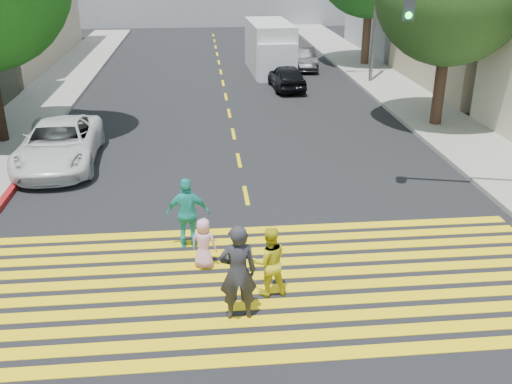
{
  "coord_description": "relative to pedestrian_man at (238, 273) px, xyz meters",
  "views": [
    {
      "loc": [
        -1.2,
        -9.24,
        6.71
      ],
      "look_at": [
        0.0,
        3.0,
        1.4
      ],
      "focal_mm": 40.0,
      "sensor_mm": 36.0,
      "label": 1
    }
  ],
  "objects": [
    {
      "name": "pedestrian_man",
      "position": [
        0.0,
        0.0,
        0.0
      ],
      "size": [
        0.75,
        0.51,
        2.01
      ],
      "primitive_type": "imported",
      "rotation": [
        0.0,
        0.0,
        3.19
      ],
      "color": "#28272C",
      "rests_on": "ground"
    },
    {
      "name": "sidewalk_right",
      "position": [
        9.13,
        14.91,
        -0.93
      ],
      "size": [
        3.0,
        60.0,
        0.15
      ],
      "primitive_type": "cube",
      "color": "gray",
      "rests_on": "ground"
    },
    {
      "name": "pedestrian_child",
      "position": [
        -0.63,
        1.98,
        -0.41
      ],
      "size": [
        0.68,
        0.56,
        1.19
      ],
      "primitive_type": "imported",
      "rotation": [
        0.0,
        0.0,
        2.78
      ],
      "color": "#DB98BC",
      "rests_on": "ground"
    },
    {
      "name": "sidewalk_left",
      "position": [
        -7.87,
        21.91,
        -0.93
      ],
      "size": [
        3.0,
        40.0,
        0.15
      ],
      "primitive_type": "cube",
      "color": "gray",
      "rests_on": "ground"
    },
    {
      "name": "lane_line",
      "position": [
        0.63,
        22.41,
        -1.0
      ],
      "size": [
        0.12,
        34.4,
        0.01
      ],
      "color": "yellow",
      "rests_on": "ground"
    },
    {
      "name": "ground",
      "position": [
        0.63,
        -0.09,
        -1.0
      ],
      "size": [
        120.0,
        120.0,
        0.0
      ],
      "primitive_type": "plane",
      "color": "black"
    },
    {
      "name": "curb_red",
      "position": [
        -6.27,
        5.91,
        -0.92
      ],
      "size": [
        0.2,
        8.0,
        0.16
      ],
      "primitive_type": "cube",
      "color": "maroon",
      "rests_on": "ground"
    },
    {
      "name": "white_van",
      "position": [
        3.49,
        23.55,
        0.32
      ],
      "size": [
        2.41,
        5.97,
        2.78
      ],
      "rotation": [
        0.0,
        0.0,
        0.03
      ],
      "color": "silver",
      "rests_on": "ground"
    },
    {
      "name": "pedestrian_woman",
      "position": [
        0.7,
        0.76,
        -0.24
      ],
      "size": [
        0.8,
        0.65,
        1.53
      ],
      "primitive_type": "imported",
      "rotation": [
        0.0,
        0.0,
        3.24
      ],
      "color": "gold",
      "rests_on": "ground"
    },
    {
      "name": "pedestrian_extra",
      "position": [
        -0.99,
        2.98,
        -0.12
      ],
      "size": [
        1.04,
        0.45,
        1.77
      ],
      "primitive_type": "imported",
      "rotation": [
        0.0,
        0.0,
        3.12
      ],
      "color": "teal",
      "rests_on": "ground"
    },
    {
      "name": "dark_car_parked",
      "position": [
        5.55,
        24.22,
        -0.39
      ],
      "size": [
        1.46,
        3.78,
        1.23
      ],
      "primitive_type": "imported",
      "rotation": [
        0.0,
        0.0,
        -0.05
      ],
      "color": "black",
      "rests_on": "ground"
    },
    {
      "name": "dark_car_near",
      "position": [
        3.8,
        19.17,
        -0.37
      ],
      "size": [
        1.67,
        3.79,
        1.27
      ],
      "primitive_type": "imported",
      "rotation": [
        0.0,
        0.0,
        3.19
      ],
      "color": "black",
      "rests_on": "ground"
    },
    {
      "name": "crosswalk",
      "position": [
        0.63,
        1.18,
        -1.0
      ],
      "size": [
        13.4,
        5.3,
        0.01
      ],
      "color": "yellow",
      "rests_on": "ground"
    },
    {
      "name": "silver_car",
      "position": [
        3.82,
        29.48,
        -0.4
      ],
      "size": [
        2.12,
        4.34,
        1.22
      ],
      "primitive_type": "imported",
      "rotation": [
        0.0,
        0.0,
        3.04
      ],
      "color": "#A1ABBB",
      "rests_on": "ground"
    },
    {
      "name": "white_sedan",
      "position": [
        -5.29,
        9.09,
        -0.28
      ],
      "size": [
        2.63,
        5.32,
        1.45
      ],
      "primitive_type": "imported",
      "rotation": [
        0.0,
        0.0,
        0.04
      ],
      "color": "silver",
      "rests_on": "ground"
    }
  ]
}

